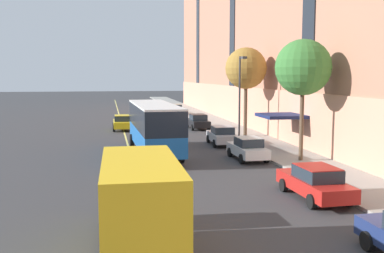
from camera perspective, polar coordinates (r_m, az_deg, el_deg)
ground_plane at (r=32.03m, az=-3.11°, el=-3.67°), size 260.00×260.00×0.00m
sidewalk at (r=36.89m, az=9.33°, el=-2.27°), size 4.16×160.00×0.15m
city_bus at (r=32.18m, az=-4.82°, el=0.17°), size 3.15×11.38×3.64m
parked_car_silver_1 at (r=36.72m, az=3.84°, el=-1.12°), size 2.10×4.43×1.56m
parked_car_red_2 at (r=21.50m, az=15.36°, el=-6.83°), size 2.05×4.77×1.56m
parked_car_champagne_3 at (r=64.01m, az=-2.17°, el=2.16°), size 2.02×4.60×1.56m
parked_car_white_4 at (r=30.37m, az=7.10°, el=-2.78°), size 1.97×4.24×1.56m
parked_car_black_5 at (r=47.53m, az=0.76°, el=0.64°), size 2.00×4.60×1.56m
box_truck at (r=14.11m, az=-6.69°, el=-9.39°), size 2.44×7.50×3.20m
taxi_cab at (r=47.11m, az=-8.88°, el=0.51°), size 1.93×4.43×1.56m
street_tree_mid_block at (r=29.74m, az=13.93°, el=7.26°), size 3.59×3.59×7.81m
street_tree_far_uptown at (r=41.07m, az=6.87°, el=7.31°), size 3.74×3.74×8.01m
street_lamp at (r=38.23m, az=6.17°, el=4.72°), size 0.36×1.48×7.10m
fire_hydrant at (r=56.96m, az=0.49°, el=1.33°), size 0.42×0.24×0.72m
lane_centerline at (r=34.76m, az=-7.98°, el=-2.91°), size 0.16×140.00×0.01m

